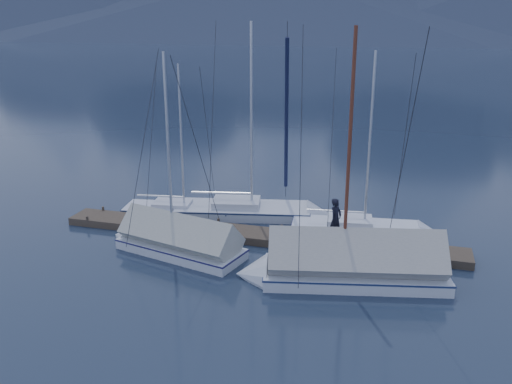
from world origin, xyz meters
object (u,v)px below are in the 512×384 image
person (336,219)px  sailboat_covered_far (171,241)px  sailboat_open_mid (263,212)px  sailboat_covered_near (338,268)px  sailboat_open_left (193,212)px  sailboat_open_right (375,231)px

person → sailboat_covered_far: bearing=134.8°
sailboat_open_mid → sailboat_covered_near: bearing=-52.5°
sailboat_open_left → person: sailboat_open_left is taller
sailboat_open_right → sailboat_covered_far: size_ratio=0.99×
sailboat_open_right → sailboat_open_mid: bearing=170.5°
sailboat_open_mid → sailboat_open_left: bearing=-166.5°
sailboat_open_left → sailboat_covered_near: bearing=-32.8°
sailboat_open_left → person: bearing=-14.9°
sailboat_covered_near → sailboat_open_mid: bearing=127.5°
sailboat_open_right → sailboat_covered_near: 5.08m
sailboat_open_mid → sailboat_covered_near: size_ratio=1.00×
sailboat_open_left → sailboat_open_mid: 3.47m
sailboat_covered_far → person: bearing=20.4°
sailboat_covered_near → sailboat_open_left: bearing=147.2°
sailboat_open_right → sailboat_covered_far: (-8.09, -4.25, 0.28)m
sailboat_covered_far → person: (6.53, 2.42, 0.80)m
sailboat_covered_far → person: 7.01m
person → sailboat_open_mid: bearing=79.6°
sailboat_open_mid → sailboat_covered_near: 7.43m
sailboat_open_mid → sailboat_open_right: (5.51, -0.92, -0.02)m
sailboat_covered_near → sailboat_covered_far: bearing=174.3°
sailboat_open_left → sailboat_open_right: size_ratio=0.91×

